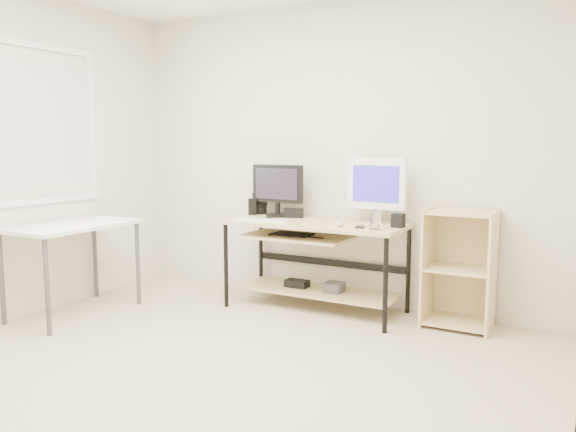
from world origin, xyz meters
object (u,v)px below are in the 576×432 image
(shelf_unit, at_px, (460,268))
(side_table, at_px, (72,233))
(audio_controller, at_px, (253,207))
(black_monitor, at_px, (278,187))
(white_imac, at_px, (376,186))
(desk, at_px, (313,246))

(shelf_unit, bearing_deg, side_table, -156.67)
(shelf_unit, distance_m, audio_controller, 1.89)
(side_table, distance_m, audio_controller, 1.55)
(black_monitor, bearing_deg, audio_controller, -172.34)
(white_imac, height_order, audio_controller, white_imac)
(side_table, height_order, audio_controller, audio_controller)
(black_monitor, bearing_deg, side_table, -131.61)
(desk, relative_size, shelf_unit, 1.67)
(desk, height_order, white_imac, white_imac)
(shelf_unit, relative_size, black_monitor, 1.79)
(shelf_unit, distance_m, white_imac, 0.92)
(shelf_unit, height_order, black_monitor, black_monitor)
(white_imac, bearing_deg, desk, -159.16)
(side_table, bearing_deg, desk, 32.65)
(side_table, distance_m, black_monitor, 1.76)
(side_table, bearing_deg, white_imac, 29.79)
(side_table, bearing_deg, black_monitor, 44.54)
(audio_controller, bearing_deg, side_table, -151.16)
(desk, height_order, side_table, same)
(desk, distance_m, black_monitor, 0.65)
(desk, xyz_separation_m, white_imac, (0.49, 0.17, 0.52))
(white_imac, bearing_deg, shelf_unit, 1.57)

